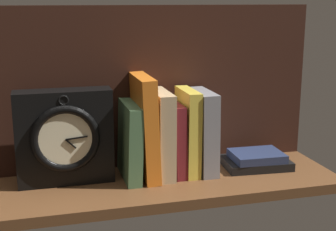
# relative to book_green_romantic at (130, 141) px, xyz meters

# --- Properties ---
(ground_plane) EXTENTS (0.84, 0.27, 0.03)m
(ground_plane) POSITION_rel_book_green_romantic_xyz_m (0.08, -0.04, -0.11)
(ground_plane) COLOR brown
(back_panel) EXTENTS (0.84, 0.01, 0.41)m
(back_panel) POSITION_rel_book_green_romantic_xyz_m (0.08, 0.09, 0.11)
(back_panel) COLOR black
(back_panel) RESTS_ON ground_plane
(book_green_romantic) EXTENTS (0.04, 0.16, 0.19)m
(book_green_romantic) POSITION_rel_book_green_romantic_xyz_m (0.00, 0.00, 0.00)
(book_green_romantic) COLOR #476B44
(book_green_romantic) RESTS_ON ground_plane
(book_orange_pandolfini) EXTENTS (0.04, 0.16, 0.25)m
(book_orange_pandolfini) POSITION_rel_book_green_romantic_xyz_m (0.04, 0.00, 0.03)
(book_orange_pandolfini) COLOR orange
(book_orange_pandolfini) RESTS_ON ground_plane
(book_tan_shortstories) EXTENTS (0.04, 0.14, 0.21)m
(book_tan_shortstories) POSITION_rel_book_green_romantic_xyz_m (0.08, 0.00, 0.01)
(book_tan_shortstories) COLOR tan
(book_tan_shortstories) RESTS_ON ground_plane
(book_maroon_dawkins) EXTENTS (0.03, 0.13, 0.18)m
(book_maroon_dawkins) POSITION_rel_book_green_romantic_xyz_m (0.11, 0.00, -0.00)
(book_maroon_dawkins) COLOR maroon
(book_maroon_dawkins) RESTS_ON ground_plane
(book_yellow_seinlanguage) EXTENTS (0.03, 0.13, 0.21)m
(book_yellow_seinlanguage) POSITION_rel_book_green_romantic_xyz_m (0.15, 0.00, 0.01)
(book_yellow_seinlanguage) COLOR gold
(book_yellow_seinlanguage) RESTS_ON ground_plane
(book_gray_chess) EXTENTS (0.04, 0.14, 0.21)m
(book_gray_chess) POSITION_rel_book_green_romantic_xyz_m (0.19, 0.00, 0.01)
(book_gray_chess) COLOR gray
(book_gray_chess) RESTS_ON ground_plane
(framed_clock) EXTENTS (0.22, 0.08, 0.22)m
(framed_clock) POSITION_rel_book_green_romantic_xyz_m (-0.15, 0.00, 0.02)
(framed_clock) COLOR black
(framed_clock) RESTS_ON ground_plane
(book_stack_side) EXTENTS (0.18, 0.13, 0.04)m
(book_stack_side) POSITION_rel_book_green_romantic_xyz_m (0.33, -0.01, -0.07)
(book_stack_side) COLOR black
(book_stack_side) RESTS_ON ground_plane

